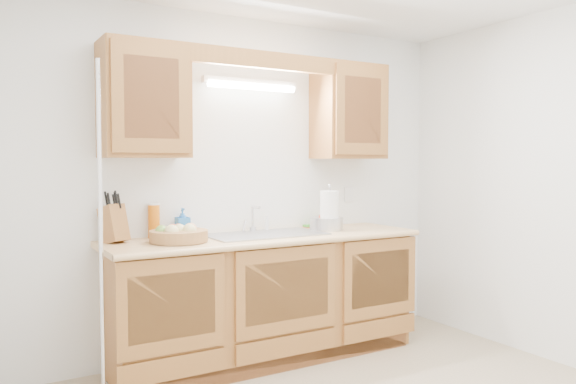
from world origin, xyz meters
TOP-DOWN VIEW (x-y plane):
  - room at (0.00, 0.00)m, footprint 3.52×3.50m
  - base_cabinets at (0.00, 1.20)m, footprint 2.20×0.60m
  - countertop at (0.00, 1.19)m, footprint 2.30×0.63m
  - upper_cabinet_left at (-0.83, 1.33)m, footprint 0.55×0.33m
  - upper_cabinet_right at (0.83, 1.33)m, footprint 0.55×0.33m
  - valance at (0.00, 1.19)m, footprint 2.20×0.05m
  - fluorescent_fixture at (0.00, 1.42)m, footprint 0.76×0.08m
  - sink at (0.00, 1.21)m, footprint 0.84×0.46m
  - wire_shelf_pole at (-1.20, 0.94)m, footprint 0.03×0.03m
  - outlet_plate at (0.95, 1.49)m, footprint 0.08×0.01m
  - fruit_basket at (-0.66, 1.16)m, footprint 0.45×0.45m
  - knife_block at (-1.03, 1.36)m, footprint 0.19×0.23m
  - orange_canister at (-0.74, 1.44)m, footprint 0.08×0.08m
  - soap_bottle at (-0.54, 1.43)m, footprint 0.09×0.10m
  - sponge at (0.54, 1.44)m, footprint 0.11×0.07m
  - paper_towel at (0.54, 1.18)m, footprint 0.17×0.17m
  - apple_bowl at (0.54, 1.22)m, footprint 0.32×0.32m

SIDE VIEW (x-z plane):
  - base_cabinets at x=0.00m, z-range 0.01..0.87m
  - sink at x=0.00m, z-range 0.65..1.01m
  - countertop at x=0.00m, z-range 0.86..0.90m
  - sponge at x=0.54m, z-range 0.90..0.92m
  - fruit_basket at x=-0.66m, z-range 0.89..1.01m
  - apple_bowl at x=0.54m, z-range 0.89..1.02m
  - wire_shelf_pole at x=-1.20m, z-range 0.00..2.00m
  - soap_bottle at x=-0.54m, z-range 0.90..1.10m
  - orange_canister at x=-0.74m, z-range 0.90..1.14m
  - knife_block at x=-1.03m, z-range 0.85..1.20m
  - paper_towel at x=0.54m, z-range 0.87..1.23m
  - outlet_plate at x=0.95m, z-range 1.09..1.21m
  - room at x=0.00m, z-range 0.00..2.50m
  - upper_cabinet_left at x=-0.83m, z-range 1.45..2.20m
  - upper_cabinet_right at x=0.83m, z-range 1.45..2.20m
  - fluorescent_fixture at x=0.00m, z-range 1.96..2.04m
  - valance at x=0.00m, z-range 2.08..2.20m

